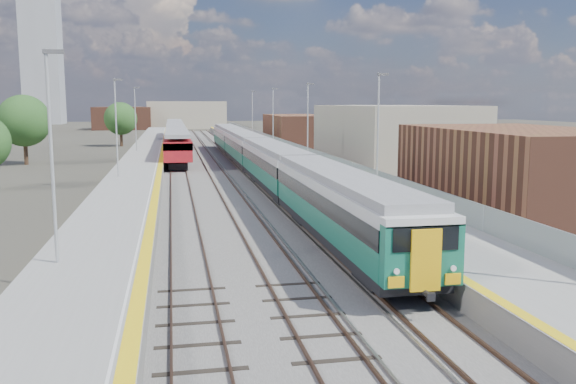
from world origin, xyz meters
name	(u,v)px	position (x,y,z in m)	size (l,w,h in m)	color
ground	(230,166)	(0.00, 50.00, 0.00)	(320.00, 320.00, 0.00)	#47443A
ballast_bed	(208,164)	(-2.25, 52.50, 0.03)	(10.50, 155.00, 0.06)	#565451
tracks	(212,162)	(-1.65, 54.18, 0.11)	(8.96, 160.00, 0.17)	#4C3323
platform_right	(275,158)	(5.28, 52.49, 0.54)	(4.70, 155.00, 8.52)	slate
platform_left	(144,161)	(-9.05, 52.49, 0.52)	(4.30, 155.00, 8.52)	slate
buildings	(119,86)	(-18.12, 138.60, 10.70)	(72.00, 185.50, 40.00)	brown
green_train	(257,154)	(1.50, 40.05, 2.08)	(2.68, 74.69, 2.95)	black
red_train	(176,136)	(-5.50, 72.68, 2.10)	(2.81, 57.02, 3.55)	black
tree_b	(24,121)	(-21.63, 55.62, 4.75)	(5.57, 5.57, 7.55)	#382619
tree_c	(121,119)	(-13.67, 82.58, 4.25)	(4.99, 4.99, 6.76)	#382619
tree_d	(356,121)	(20.23, 70.75, 4.01)	(4.70, 4.70, 6.37)	#382619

